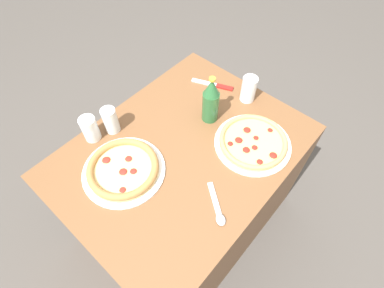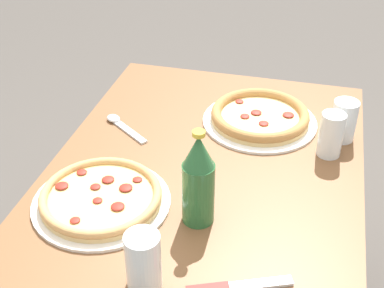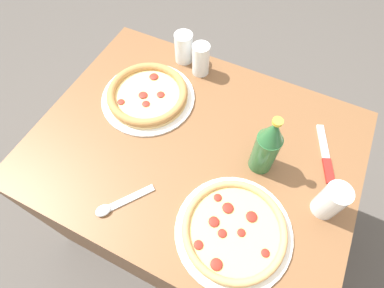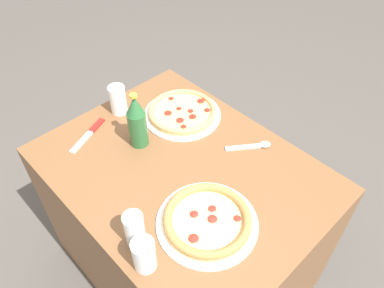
% 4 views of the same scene
% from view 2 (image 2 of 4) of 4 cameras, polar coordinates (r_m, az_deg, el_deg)
% --- Properties ---
extents(table, '(1.02, 0.78, 0.71)m').
position_cam_2_polar(table, '(1.60, 1.39, -12.38)').
color(table, brown).
rests_on(table, ground_plane).
extents(pizza_veggie, '(0.32, 0.32, 0.04)m').
position_cam_2_polar(pizza_veggie, '(1.53, 7.26, 2.91)').
color(pizza_veggie, white).
rests_on(pizza_veggie, table).
extents(pizza_salami, '(0.32, 0.32, 0.04)m').
position_cam_2_polar(pizza_salami, '(1.25, -9.67, -5.65)').
color(pizza_salami, silver).
rests_on(pizza_salami, table).
extents(glass_water, '(0.07, 0.07, 0.11)m').
position_cam_2_polar(glass_water, '(1.49, 15.85, 2.22)').
color(glass_water, white).
rests_on(glass_water, table).
extents(glass_orange_juice, '(0.06, 0.06, 0.12)m').
position_cam_2_polar(glass_orange_juice, '(1.41, 14.58, 0.75)').
color(glass_orange_juice, white).
rests_on(glass_orange_juice, table).
extents(glass_iced_tea, '(0.07, 0.07, 0.12)m').
position_cam_2_polar(glass_iced_tea, '(1.03, -5.20, -12.60)').
color(glass_iced_tea, white).
rests_on(glass_iced_tea, table).
extents(beer_bottle, '(0.07, 0.07, 0.23)m').
position_cam_2_polar(beer_bottle, '(1.13, 0.68, -3.86)').
color(beer_bottle, '#286033').
rests_on(beer_bottle, table).
extents(knife, '(0.10, 0.20, 0.01)m').
position_cam_2_polar(knife, '(1.06, 4.57, -14.96)').
color(knife, maroon).
rests_on(knife, table).
extents(spoon, '(0.13, 0.16, 0.02)m').
position_cam_2_polar(spoon, '(1.53, -7.67, 2.14)').
color(spoon, silver).
rests_on(spoon, table).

